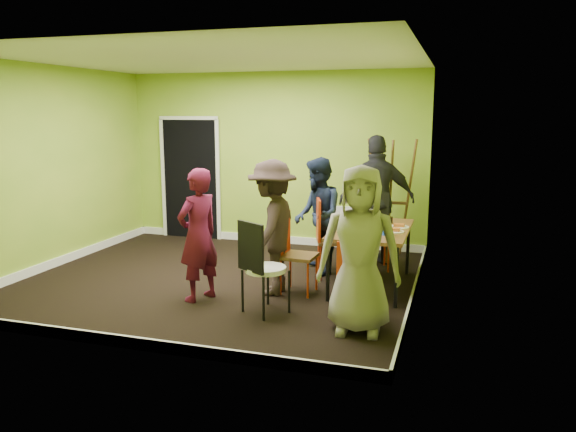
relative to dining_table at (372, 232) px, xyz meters
name	(u,v)px	position (x,y,z in m)	size (l,w,h in m)	color
ground	(220,280)	(-1.93, -0.29, -0.70)	(5.00, 5.00, 0.00)	black
room_walls	(218,205)	(-1.95, -0.25, 0.29)	(5.04, 4.54, 2.82)	#79A62A
dining_table	(372,232)	(0.00, 0.00, 0.00)	(0.90, 1.50, 0.75)	black
chair_left_far	(327,233)	(-0.62, 0.26, -0.10)	(0.55, 0.55, 1.05)	red
chair_left_near	(292,248)	(-0.88, -0.48, -0.15)	(0.43, 0.42, 0.98)	red
chair_back_end	(373,215)	(-0.13, 1.00, 0.04)	(0.54, 0.60, 1.05)	red
chair_front_end	(356,278)	(0.04, -1.30, -0.20)	(0.39, 0.39, 0.88)	red
chair_bentwood	(260,263)	(-0.99, -1.31, -0.13)	(0.55, 0.55, 1.03)	black
easel	(391,200)	(0.06, 1.48, 0.19)	(0.72, 0.67, 1.79)	brown
plate_near_left	(352,220)	(-0.32, 0.44, 0.06)	(0.21, 0.21, 0.01)	white
plate_near_right	(350,234)	(-0.19, -0.42, 0.06)	(0.27, 0.27, 0.01)	white
plate_far_back	(374,220)	(-0.05, 0.52, 0.06)	(0.26, 0.26, 0.01)	white
plate_far_front	(360,236)	(-0.05, -0.53, 0.06)	(0.24, 0.24, 0.01)	white
plate_wall_back	(399,227)	(0.32, 0.14, 0.06)	(0.25, 0.25, 0.01)	white
plate_wall_front	(394,231)	(0.29, -0.14, 0.06)	(0.23, 0.23, 0.01)	white
thermos	(369,220)	(-0.03, 0.01, 0.15)	(0.07, 0.07, 0.20)	white
blue_bottle	(386,227)	(0.21, -0.35, 0.15)	(0.08, 0.08, 0.20)	blue
orange_bottle	(365,221)	(-0.13, 0.24, 0.10)	(0.04, 0.04, 0.09)	red
glass_mid	(360,221)	(-0.18, 0.15, 0.11)	(0.07, 0.07, 0.11)	black
glass_back	(390,220)	(0.18, 0.39, 0.10)	(0.06, 0.06, 0.09)	black
glass_front	(368,232)	(0.04, -0.50, 0.11)	(0.06, 0.06, 0.10)	black
cup_a	(362,227)	(-0.09, -0.18, 0.10)	(0.11, 0.11, 0.09)	white
cup_b	(386,225)	(0.17, 0.06, 0.10)	(0.09, 0.09, 0.09)	white
person_standing	(198,235)	(-1.83, -1.07, 0.08)	(0.56, 0.37, 1.54)	#4E0D25
person_left_far	(318,216)	(-0.79, 0.40, 0.09)	(0.76, 0.60, 1.57)	#141D34
person_left_near	(272,228)	(-1.10, -0.59, 0.11)	(1.04, 0.60, 1.62)	black
person_back_end	(377,200)	(-0.11, 1.17, 0.23)	(1.08, 0.45, 1.84)	black
person_front_end	(360,250)	(0.11, -1.49, 0.14)	(0.82, 0.53, 1.67)	gray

